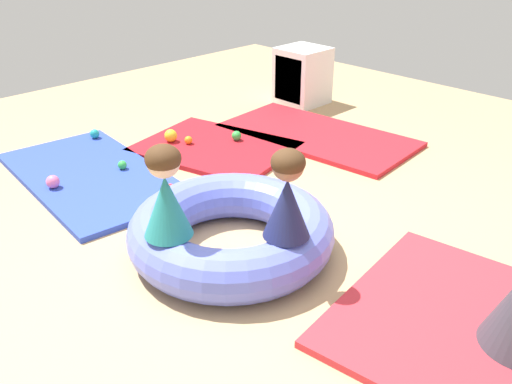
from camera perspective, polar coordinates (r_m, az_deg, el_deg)
The scene contains 15 objects.
ground_plane at distance 3.19m, azimuth -0.82°, elevation -6.91°, with size 8.00×8.00×0.00m, color tan.
gym_mat_far_right at distance 4.90m, azimuth 6.23°, elevation 5.77°, with size 1.66×0.85×0.04m, color red.
gym_mat_center_rear at distance 4.29m, azimuth -16.40°, elevation 1.57°, with size 1.62×0.88×0.04m, color #2D47B7.
gym_mat_near_left at distance 4.62m, azimuth -4.18°, elevation 4.51°, with size 1.20×0.92×0.04m, color #B21923.
inflatable_cushion at distance 3.18m, azimuth -2.57°, elevation -4.02°, with size 1.18×1.18×0.29m, color #6070E5.
child_in_teal at distance 2.80m, azimuth -9.20°, elevation -0.05°, with size 0.32×0.32×0.49m.
child_in_navy at distance 2.76m, azimuth 3.16°, elevation -0.33°, with size 0.30×0.30×0.47m.
play_ball_green at distance 4.70m, azimuth -2.00°, elevation 5.76°, with size 0.08×0.08×0.08m, color green.
play_ball_orange at distance 4.66m, azimuth -6.92°, elevation 5.29°, with size 0.07×0.07×0.07m, color orange.
play_ball_teal at distance 4.94m, azimuth -16.15°, elevation 5.73°, with size 0.08×0.08×0.08m, color teal.
play_ball_pink at distance 4.13m, azimuth -20.04°, elevation 0.99°, with size 0.09×0.09×0.09m, color pink.
play_ball_yellow at distance 4.72m, azimuth -8.70°, elevation 5.71°, with size 0.11×0.11×0.11m, color yellow.
play_ball_red at distance 3.84m, azimuth -8.77°, elevation 0.29°, with size 0.08×0.08×0.08m, color red.
play_ball_green_second at distance 4.28m, azimuth -13.50°, elevation 2.71°, with size 0.07×0.07×0.07m, color green.
storage_cube at distance 5.73m, azimuth 4.60°, elevation 11.70°, with size 0.44×0.44×0.56m.
Camera 1 is at (1.92, -1.83, 1.78)m, focal length 39.16 mm.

